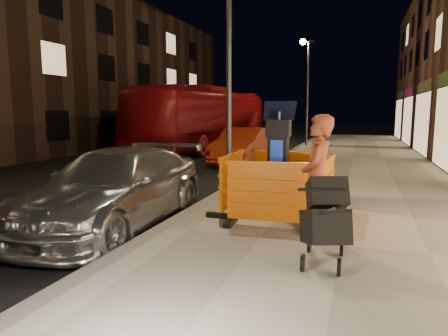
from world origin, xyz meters
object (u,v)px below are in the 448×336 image
(parking_kiosk, at_px, (278,162))
(car_silver, at_px, (117,224))
(barrier_front, at_px, (267,194))
(man, at_px, (317,179))
(stroller, at_px, (324,222))
(barrier_back, at_px, (286,177))
(car_red, at_px, (243,163))
(barrier_kerbside, at_px, (232,182))
(bus_doubledecker, at_px, (206,150))
(barrier_bldgside, at_px, (327,188))

(parking_kiosk, height_order, car_silver, parking_kiosk)
(barrier_front, bearing_deg, car_silver, -177.82)
(man, bearing_deg, stroller, 12.98)
(barrier_back, relative_size, car_red, 0.33)
(parking_kiosk, bearing_deg, barrier_kerbside, -178.47)
(car_red, distance_m, bus_doubledecker, 6.11)
(barrier_kerbside, relative_size, barrier_bldgside, 1.00)
(barrier_bldgside, relative_size, man, 0.75)
(barrier_back, xyz_separation_m, stroller, (1.09, -3.32, -0.02))
(bus_doubledecker, relative_size, stroller, 11.07)
(barrier_front, distance_m, stroller, 1.79)
(barrier_bldgside, height_order, car_red, barrier_bldgside)
(parking_kiosk, xyz_separation_m, car_red, (-3.06, 8.28, -1.19))
(barrier_back, bearing_deg, man, -65.26)
(parking_kiosk, relative_size, man, 1.05)
(parking_kiosk, bearing_deg, stroller, -63.74)
(barrier_back, relative_size, barrier_bldgside, 1.00)
(car_silver, relative_size, bus_doubledecker, 0.40)
(barrier_front, relative_size, car_red, 0.33)
(parking_kiosk, height_order, barrier_kerbside, parking_kiosk)
(parking_kiosk, relative_size, car_silver, 0.42)
(car_silver, bearing_deg, stroller, -17.52)
(barrier_back, xyz_separation_m, car_red, (-3.06, 7.33, -0.73))
(barrier_kerbside, xyz_separation_m, car_silver, (-1.94, -1.24, -0.73))
(barrier_bldgside, distance_m, stroller, 2.37)
(barrier_bldgside, height_order, bus_doubledecker, bus_doubledecker)
(car_red, xyz_separation_m, stroller, (4.15, -10.64, 0.71))
(barrier_front, height_order, car_silver, barrier_front)
(parking_kiosk, distance_m, car_silver, 3.36)
(man, xyz_separation_m, stroller, (0.20, -0.90, -0.43))
(barrier_back, xyz_separation_m, bus_doubledecker, (-6.66, 12.26, -0.73))
(barrier_back, distance_m, bus_doubledecker, 13.97)
(barrier_kerbside, xyz_separation_m, car_red, (-2.11, 8.28, -0.73))
(parking_kiosk, distance_m, man, 1.71)
(parking_kiosk, distance_m, car_red, 8.90)
(man, bearing_deg, barrier_back, -159.34)
(barrier_kerbside, relative_size, man, 0.75)
(bus_doubledecker, distance_m, man, 16.54)
(barrier_front, height_order, barrier_kerbside, same)
(man, bearing_deg, barrier_front, -119.63)
(barrier_bldgside, relative_size, car_red, 0.33)
(barrier_back, height_order, car_silver, barrier_back)
(car_silver, distance_m, bus_doubledecker, 14.93)
(man, bearing_deg, car_silver, -93.03)
(stroller, bearing_deg, car_red, 91.74)
(barrier_front, relative_size, car_silver, 0.30)
(car_red, xyz_separation_m, man, (3.95, -9.74, 1.14))
(car_silver, relative_size, car_red, 1.10)
(stroller, bearing_deg, bus_doubledecker, 96.89)
(barrier_back, distance_m, barrier_kerbside, 1.34)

